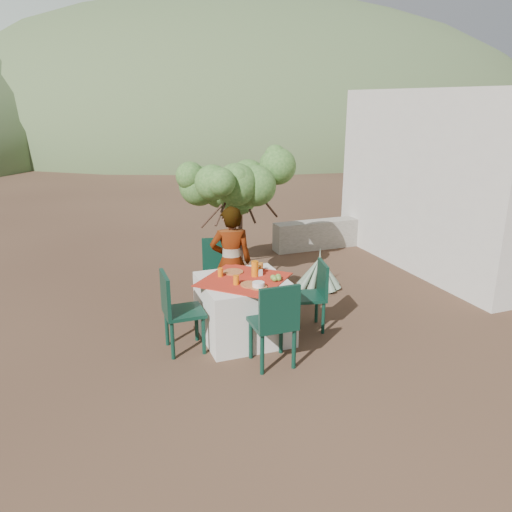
{
  "coord_description": "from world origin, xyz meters",
  "views": [
    {
      "loc": [
        -1.26,
        -5.11,
        2.85
      ],
      "look_at": [
        0.88,
        0.65,
        0.9
      ],
      "focal_mm": 35.0,
      "sensor_mm": 36.0,
      "label": 1
    }
  ],
  "objects_px": {
    "chair_right": "(314,292)",
    "person": "(231,262)",
    "chair_far": "(218,269)",
    "chair_near": "(275,321)",
    "chair_left": "(177,308)",
    "guesthouse": "(483,178)",
    "shrub_tree": "(241,191)",
    "table": "(244,308)",
    "agave": "(319,273)",
    "juice_pitcher": "(255,269)"
  },
  "relations": [
    {
      "from": "chair_right",
      "to": "person",
      "type": "xyz_separation_m",
      "value": [
        -0.85,
        0.76,
        0.27
      ]
    },
    {
      "from": "chair_far",
      "to": "chair_right",
      "type": "bearing_deg",
      "value": -36.7
    },
    {
      "from": "chair_near",
      "to": "chair_left",
      "type": "distance_m",
      "value": 1.18
    },
    {
      "from": "chair_near",
      "to": "guesthouse",
      "type": "xyz_separation_m",
      "value": [
        4.96,
        2.37,
        0.95
      ]
    },
    {
      "from": "shrub_tree",
      "to": "guesthouse",
      "type": "distance_m",
      "value": 4.43
    },
    {
      "from": "chair_far",
      "to": "table",
      "type": "bearing_deg",
      "value": -73.84
    },
    {
      "from": "chair_far",
      "to": "agave",
      "type": "relative_size",
      "value": 1.29
    },
    {
      "from": "table",
      "to": "chair_far",
      "type": "xyz_separation_m",
      "value": [
        -0.01,
        1.1,
        0.15
      ]
    },
    {
      "from": "chair_near",
      "to": "person",
      "type": "distance_m",
      "value": 1.51
    },
    {
      "from": "chair_near",
      "to": "chair_right",
      "type": "height_order",
      "value": "chair_near"
    },
    {
      "from": "shrub_tree",
      "to": "chair_far",
      "type": "bearing_deg",
      "value": -128.08
    },
    {
      "from": "shrub_tree",
      "to": "agave",
      "type": "distance_m",
      "value": 1.77
    },
    {
      "from": "chair_right",
      "to": "shrub_tree",
      "type": "height_order",
      "value": "shrub_tree"
    },
    {
      "from": "chair_far",
      "to": "chair_near",
      "type": "bearing_deg",
      "value": -71.81
    },
    {
      "from": "agave",
      "to": "person",
      "type": "bearing_deg",
      "value": -163.14
    },
    {
      "from": "chair_left",
      "to": "table",
      "type": "bearing_deg",
      "value": -84.23
    },
    {
      "from": "chair_left",
      "to": "agave",
      "type": "height_order",
      "value": "chair_left"
    },
    {
      "from": "table",
      "to": "chair_left",
      "type": "xyz_separation_m",
      "value": [
        -0.85,
        -0.08,
        0.16
      ]
    },
    {
      "from": "table",
      "to": "chair_right",
      "type": "xyz_separation_m",
      "value": [
        0.91,
        -0.09,
        0.12
      ]
    },
    {
      "from": "juice_pitcher",
      "to": "chair_right",
      "type": "bearing_deg",
      "value": -10.44
    },
    {
      "from": "chair_left",
      "to": "person",
      "type": "height_order",
      "value": "person"
    },
    {
      "from": "agave",
      "to": "table",
      "type": "bearing_deg",
      "value": -144.78
    },
    {
      "from": "chair_far",
      "to": "chair_right",
      "type": "height_order",
      "value": "chair_far"
    },
    {
      "from": "table",
      "to": "guesthouse",
      "type": "relative_size",
      "value": 0.31
    },
    {
      "from": "agave",
      "to": "guesthouse",
      "type": "xyz_separation_m",
      "value": [
        3.39,
        0.39,
        1.25
      ]
    },
    {
      "from": "person",
      "to": "chair_near",
      "type": "bearing_deg",
      "value": 104.52
    },
    {
      "from": "person",
      "to": "juice_pitcher",
      "type": "relative_size",
      "value": 7.89
    },
    {
      "from": "agave",
      "to": "guesthouse",
      "type": "relative_size",
      "value": 0.18
    },
    {
      "from": "person",
      "to": "guesthouse",
      "type": "distance_m",
      "value": 5.11
    },
    {
      "from": "table",
      "to": "person",
      "type": "bearing_deg",
      "value": 85.45
    },
    {
      "from": "chair_right",
      "to": "agave",
      "type": "distance_m",
      "value": 1.46
    },
    {
      "from": "chair_right",
      "to": "guesthouse",
      "type": "height_order",
      "value": "guesthouse"
    },
    {
      "from": "juice_pitcher",
      "to": "chair_near",
      "type": "bearing_deg",
      "value": -95.73
    },
    {
      "from": "chair_right",
      "to": "juice_pitcher",
      "type": "xyz_separation_m",
      "value": [
        -0.75,
        0.14,
        0.36
      ]
    },
    {
      "from": "table",
      "to": "juice_pitcher",
      "type": "bearing_deg",
      "value": 17.18
    },
    {
      "from": "chair_right",
      "to": "person",
      "type": "relative_size",
      "value": 0.58
    },
    {
      "from": "chair_left",
      "to": "guesthouse",
      "type": "distance_m",
      "value": 6.17
    },
    {
      "from": "chair_near",
      "to": "person",
      "type": "bearing_deg",
      "value": -88.58
    },
    {
      "from": "chair_left",
      "to": "person",
      "type": "relative_size",
      "value": 0.64
    },
    {
      "from": "chair_far",
      "to": "juice_pitcher",
      "type": "bearing_deg",
      "value": -65.12
    },
    {
      "from": "guesthouse",
      "to": "shrub_tree",
      "type": "bearing_deg",
      "value": 175.56
    },
    {
      "from": "shrub_tree",
      "to": "chair_right",
      "type": "bearing_deg",
      "value": -81.41
    },
    {
      "from": "chair_far",
      "to": "chair_right",
      "type": "relative_size",
      "value": 1.07
    },
    {
      "from": "chair_right",
      "to": "shrub_tree",
      "type": "distance_m",
      "value": 2.23
    },
    {
      "from": "shrub_tree",
      "to": "juice_pitcher",
      "type": "xyz_separation_m",
      "value": [
        -0.45,
        -1.84,
        -0.63
      ]
    },
    {
      "from": "table",
      "to": "chair_right",
      "type": "bearing_deg",
      "value": -5.51
    },
    {
      "from": "shrub_tree",
      "to": "person",
      "type": "bearing_deg",
      "value": -114.55
    },
    {
      "from": "table",
      "to": "person",
      "type": "distance_m",
      "value": 0.78
    },
    {
      "from": "chair_near",
      "to": "shrub_tree",
      "type": "bearing_deg",
      "value": -100.53
    },
    {
      "from": "juice_pitcher",
      "to": "person",
      "type": "bearing_deg",
      "value": 99.78
    }
  ]
}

